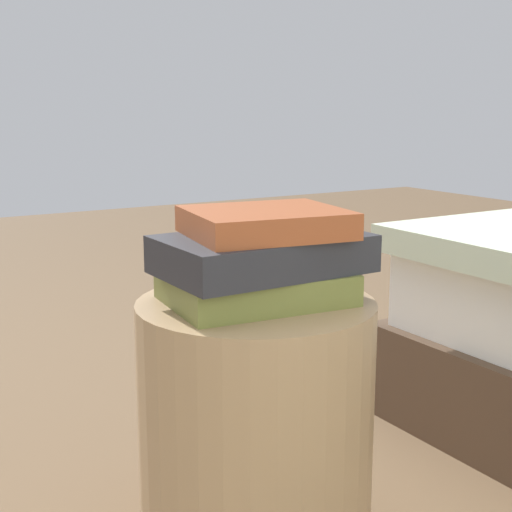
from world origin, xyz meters
TOP-DOWN VIEW (x-y plane):
  - side_table at (0.00, 0.00)m, footprint 0.36×0.36m
  - book_olive at (-0.00, 0.00)m, footprint 0.28×0.21m
  - book_charcoal at (-0.01, 0.01)m, footprint 0.30×0.19m
  - book_rust at (-0.01, 0.01)m, footprint 0.25×0.22m

SIDE VIEW (x-z plane):
  - side_table at x=0.00m, z-range 0.00..0.43m
  - book_olive at x=0.00m, z-range 0.43..0.48m
  - book_charcoal at x=-0.01m, z-range 0.48..0.54m
  - book_rust at x=-0.01m, z-range 0.54..0.57m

